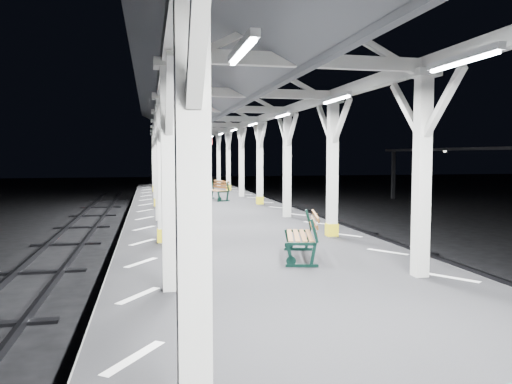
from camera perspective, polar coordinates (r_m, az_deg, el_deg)
name	(u,v)px	position (r m, az deg, el deg)	size (l,w,h in m)	color
ground	(271,308)	(9.98, 1.70, -13.08)	(120.00, 120.00, 0.00)	black
platform	(271,282)	(9.84, 1.70, -10.30)	(6.00, 50.00, 1.00)	black
hazard_stripes_left	(141,263)	(9.46, -12.99, -7.87)	(1.00, 48.00, 0.01)	silver
hazard_stripes_right	(388,252)	(10.58, 14.80, -6.62)	(1.00, 48.00, 0.01)	silver
track_right	(496,289)	(12.12, 25.70, -9.99)	(2.20, 60.00, 0.16)	#2D2D33
canopy	(272,71)	(9.65, 1.78, 13.70)	(5.40, 49.00, 4.65)	silver
bench_mid	(305,234)	(9.58, 5.61, -4.84)	(0.97, 1.70, 0.87)	black
bench_far	(217,190)	(21.95, -4.42, 0.27)	(1.04, 1.69, 0.86)	black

